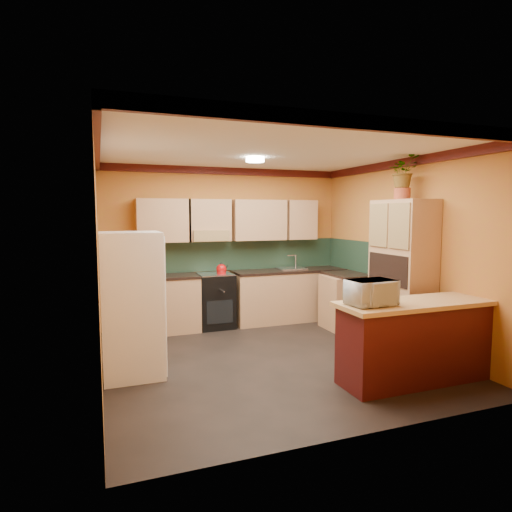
{
  "coord_description": "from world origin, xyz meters",
  "views": [
    {
      "loc": [
        -2.09,
        -5.09,
        1.9
      ],
      "look_at": [
        -0.04,
        0.45,
        1.32
      ],
      "focal_mm": 30.0,
      "sensor_mm": 36.0,
      "label": 1
    }
  ],
  "objects_px": {
    "fridge": "(132,305)",
    "pantry": "(402,276)",
    "stove": "(215,300)",
    "microwave": "(371,292)",
    "base_cabinets_back": "(250,299)",
    "breakfast_bar": "(416,343)"
  },
  "relations": [
    {
      "from": "base_cabinets_back",
      "to": "fridge",
      "type": "bearing_deg",
      "value": -139.68
    },
    {
      "from": "base_cabinets_back",
      "to": "microwave",
      "type": "xyz_separation_m",
      "value": [
        0.29,
        -3.08,
        0.63
      ]
    },
    {
      "from": "breakfast_bar",
      "to": "stove",
      "type": "bearing_deg",
      "value": 116.71
    },
    {
      "from": "breakfast_bar",
      "to": "microwave",
      "type": "distance_m",
      "value": 0.89
    },
    {
      "from": "pantry",
      "to": "microwave",
      "type": "distance_m",
      "value": 1.57
    },
    {
      "from": "stove",
      "to": "microwave",
      "type": "distance_m",
      "value": 3.27
    },
    {
      "from": "base_cabinets_back",
      "to": "breakfast_bar",
      "type": "bearing_deg",
      "value": -73.3
    },
    {
      "from": "stove",
      "to": "fridge",
      "type": "bearing_deg",
      "value": -129.58
    },
    {
      "from": "base_cabinets_back",
      "to": "stove",
      "type": "bearing_deg",
      "value": -180.0
    },
    {
      "from": "breakfast_bar",
      "to": "microwave",
      "type": "relative_size",
      "value": 3.64
    },
    {
      "from": "stove",
      "to": "microwave",
      "type": "xyz_separation_m",
      "value": [
        0.92,
        -3.08,
        0.61
      ]
    },
    {
      "from": "base_cabinets_back",
      "to": "breakfast_bar",
      "type": "height_order",
      "value": "same"
    },
    {
      "from": "fridge",
      "to": "pantry",
      "type": "xyz_separation_m",
      "value": [
        3.6,
        -0.3,
        0.2
      ]
    },
    {
      "from": "fridge",
      "to": "pantry",
      "type": "bearing_deg",
      "value": -4.78
    },
    {
      "from": "fridge",
      "to": "pantry",
      "type": "relative_size",
      "value": 0.81
    },
    {
      "from": "base_cabinets_back",
      "to": "breakfast_bar",
      "type": "distance_m",
      "value": 3.21
    },
    {
      "from": "base_cabinets_back",
      "to": "fridge",
      "type": "xyz_separation_m",
      "value": [
        -2.09,
        -1.78,
        0.41
      ]
    },
    {
      "from": "base_cabinets_back",
      "to": "microwave",
      "type": "bearing_deg",
      "value": -84.55
    },
    {
      "from": "stove",
      "to": "breakfast_bar",
      "type": "bearing_deg",
      "value": -63.29
    },
    {
      "from": "stove",
      "to": "breakfast_bar",
      "type": "xyz_separation_m",
      "value": [
        1.55,
        -3.08,
        -0.02
      ]
    },
    {
      "from": "pantry",
      "to": "microwave",
      "type": "xyz_separation_m",
      "value": [
        -1.21,
        -1.0,
        0.02
      ]
    },
    {
      "from": "pantry",
      "to": "breakfast_bar",
      "type": "xyz_separation_m",
      "value": [
        -0.58,
        -1.0,
        -0.61
      ]
    }
  ]
}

